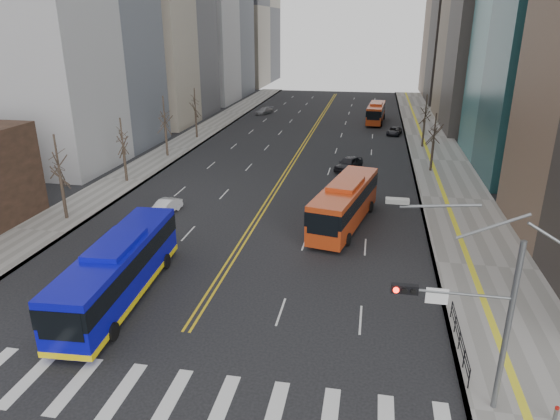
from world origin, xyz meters
TOP-DOWN VIEW (x-y plane):
  - ground at (0.00, 0.00)m, footprint 220.00×220.00m
  - sidewalk_right at (17.50, 45.00)m, footprint 7.00×130.00m
  - sidewalk_left at (-16.50, 45.00)m, footprint 5.00×130.00m
  - crosswalk at (0.00, 0.00)m, footprint 26.70×4.00m
  - centerline at (0.00, 55.00)m, footprint 0.55×100.00m
  - signal_mast at (13.77, 2.00)m, footprint 5.37×0.37m
  - pedestrian_railing at (14.30, 6.00)m, footprint 0.06×6.06m
  - street_trees at (-7.18, 34.55)m, footprint 35.20×47.20m
  - blue_bus at (-5.12, 7.74)m, footprint 3.61×13.26m
  - red_bus_near at (7.42, 22.07)m, footprint 5.16×12.35m
  - red_bus_far at (9.61, 69.27)m, footprint 3.22×10.68m
  - car_white at (-8.25, 21.85)m, footprint 2.11×3.93m
  - car_dark_mid at (6.82, 38.86)m, footprint 3.51×4.93m
  - car_silver at (-10.78, 74.22)m, footprint 3.19×4.54m
  - car_dark_far at (12.50, 59.75)m, footprint 2.62×4.30m

SIDE VIEW (x-z plane):
  - ground at x=0.00m, z-range 0.00..0.00m
  - crosswalk at x=0.00m, z-range 0.00..0.01m
  - centerline at x=0.00m, z-range 0.00..0.01m
  - sidewalk_right at x=17.50m, z-range 0.00..0.15m
  - sidewalk_left at x=-16.50m, z-range 0.00..0.15m
  - car_dark_far at x=12.50m, z-range 0.00..1.11m
  - car_silver at x=-10.78m, z-range 0.00..1.22m
  - car_white at x=-8.25m, z-range 0.00..1.23m
  - car_dark_mid at x=6.82m, z-range 0.00..1.56m
  - pedestrian_railing at x=14.30m, z-range 0.31..1.33m
  - red_bus_far at x=9.61m, z-range 0.19..3.55m
  - blue_bus at x=-5.12m, z-range 0.09..3.89m
  - red_bus_near at x=7.42m, z-range 0.21..4.00m
  - signal_mast at x=13.77m, z-range 0.16..9.55m
  - street_trees at x=-7.18m, z-range 1.07..8.67m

